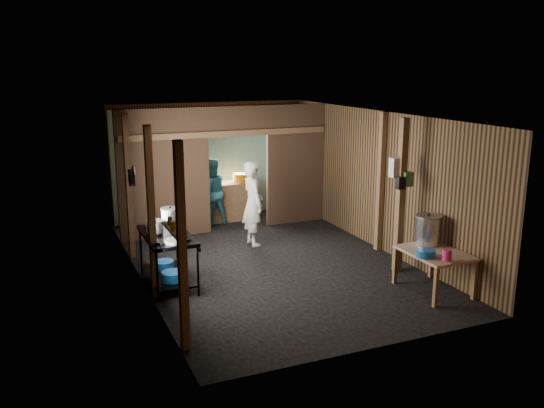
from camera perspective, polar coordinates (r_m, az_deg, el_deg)
name	(u,v)px	position (r m, az deg, el deg)	size (l,w,h in m)	color
floor	(268,261)	(10.32, -0.44, -5.70)	(4.50, 7.00, 0.00)	black
ceiling	(267,115)	(9.77, -0.46, 8.84)	(4.50, 7.00, 0.00)	#3F3C3A
wall_back	(209,160)	(13.21, -6.29, 4.37)	(4.50, 0.00, 2.60)	brown
wall_front	(380,249)	(6.97, 10.67, -4.37)	(4.50, 0.00, 2.60)	brown
wall_left	(137,202)	(9.36, -13.28, 0.18)	(0.00, 7.00, 2.60)	brown
wall_right	(378,180)	(11.00, 10.45, 2.33)	(0.00, 7.00, 2.60)	brown
partition_left	(164,174)	(11.64, -10.69, 2.95)	(1.85, 0.10, 2.60)	#47301C
partition_right	(296,164)	(12.56, 2.35, 3.96)	(1.35, 0.10, 2.60)	#47301C
partition_header	(238,121)	(11.93, -3.43, 8.27)	(1.30, 0.10, 0.60)	#47301C
turquoise_panel	(210,163)	(13.16, -6.21, 4.12)	(4.40, 0.06, 2.50)	#7FB6AC
back_counter	(230,201)	(12.96, -4.21, 0.29)	(1.20, 0.50, 0.85)	#8A5D3F
wall_clock	(220,134)	(13.10, -5.18, 6.98)	(0.20, 0.20, 0.03)	beige
post_left_a	(182,249)	(6.91, -8.95, -4.45)	(0.10, 0.12, 2.60)	#8A5D3F
post_left_b	(151,214)	(8.60, -11.90, -0.94)	(0.10, 0.12, 2.60)	#8A5D3F
post_left_c	(129,187)	(10.53, -14.04, 1.63)	(0.10, 0.12, 2.60)	#8A5D3F
post_right	(380,183)	(10.80, 10.72, 2.11)	(0.10, 0.12, 2.60)	#8A5D3F
post_free	(401,196)	(9.73, 12.65, 0.73)	(0.12, 0.12, 2.60)	#8A5D3F
cross_beam	(227,134)	(11.83, -4.48, 6.99)	(4.40, 0.12, 0.12)	#8A5D3F
pan_lid_big	(134,176)	(9.68, -13.58, 2.73)	(0.34, 0.34, 0.03)	gray
pan_lid_small	(130,178)	(10.08, -13.93, 2.56)	(0.30, 0.30, 0.03)	black
wall_shelf	(174,230)	(7.36, -9.71, -2.54)	(0.14, 0.80, 0.03)	#8A5D3F
jar_white	(179,230)	(7.10, -9.26, -2.57)	(0.07, 0.07, 0.10)	beige
jar_yellow	(174,225)	(7.34, -9.73, -2.06)	(0.08, 0.08, 0.10)	#B56F07
jar_green	(170,221)	(7.55, -10.12, -1.63)	(0.06, 0.06, 0.10)	#3A703D
bag_white	(397,167)	(9.68, 12.29, 3.58)	(0.22, 0.15, 0.32)	beige
bag_green	(407,179)	(9.67, 13.29, 2.43)	(0.16, 0.12, 0.24)	#3A703D
bag_black	(401,183)	(9.58, 12.67, 2.05)	(0.14, 0.10, 0.20)	black
gas_range	(168,259)	(9.29, -10.30, -5.42)	(0.73, 1.43, 0.84)	black
prep_table	(434,272)	(9.25, 15.76, -6.47)	(0.79, 1.09, 0.64)	tan
stove_pot_large	(171,217)	(9.58, -10.04, -1.32)	(0.31, 0.31, 0.32)	silver
stove_pot_med	(155,228)	(9.17, -11.57, -2.33)	(0.28, 0.28, 0.24)	silver
stove_saucepan	(151,226)	(9.45, -11.91, -2.16)	(0.17, 0.17, 0.10)	silver
frying_pan	(174,241)	(8.68, -9.67, -3.67)	(0.31, 0.53, 0.07)	gray
blue_tub_front	(173,276)	(9.10, -9.85, -7.07)	(0.35, 0.35, 0.14)	#1857A0
blue_tub_back	(164,265)	(9.64, -10.66, -5.95)	(0.32, 0.32, 0.13)	#1857A0
stock_pot	(428,230)	(9.44, 15.23, -2.54)	(0.42, 0.42, 0.49)	silver
wash_basin	(426,253)	(8.87, 15.03, -4.74)	(0.29, 0.29, 0.11)	#1857A0
pink_bucket	(447,255)	(8.77, 16.99, -4.88)	(0.14, 0.14, 0.17)	#CE296F
knife	(456,262)	(8.77, 17.85, -5.47)	(0.30, 0.04, 0.01)	silver
yellow_tub	(240,178)	(12.93, -3.16, 2.63)	(0.34, 0.34, 0.19)	#B56F07
red_cup	(216,180)	(12.75, -5.62, 2.35)	(0.13, 0.13, 0.16)	maroon
cook	(253,204)	(11.04, -1.92, 0.05)	(0.60, 0.39, 1.64)	beige
worker_back	(212,192)	(12.55, -6.03, 1.21)	(0.70, 0.55, 1.45)	teal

